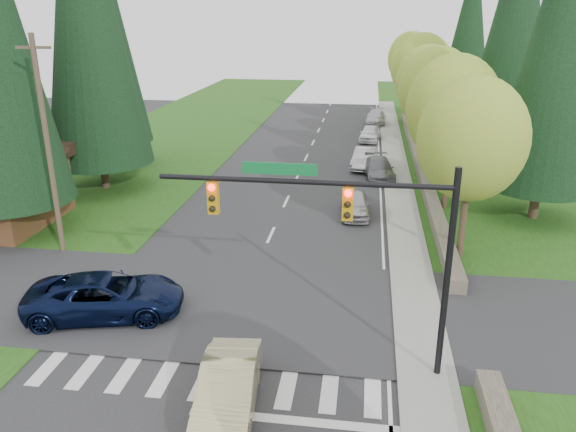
% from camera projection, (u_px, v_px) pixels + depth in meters
% --- Properties ---
extents(grass_east, '(14.00, 110.00, 0.06)m').
position_uv_depth(grass_east, '(513.00, 217.00, 31.35)').
color(grass_east, '#234612').
rests_on(grass_east, ground).
extents(grass_west, '(14.00, 110.00, 0.06)m').
position_uv_depth(grass_west, '(77.00, 197.00, 34.79)').
color(grass_west, '#234612').
rests_on(grass_west, ground).
extents(cross_street, '(120.00, 8.00, 0.10)m').
position_uv_depth(cross_street, '(238.00, 306.00, 21.92)').
color(cross_street, '#28282B').
rests_on(cross_street, ground).
extents(sidewalk_east, '(1.80, 80.00, 0.13)m').
position_uv_depth(sidewalk_east, '(401.00, 200.00, 34.01)').
color(sidewalk_east, gray).
rests_on(sidewalk_east, ground).
extents(curb_east, '(0.20, 80.00, 0.13)m').
position_uv_depth(curb_east, '(387.00, 200.00, 34.12)').
color(curb_east, gray).
rests_on(curb_east, ground).
extents(stone_wall_north, '(0.70, 40.00, 0.70)m').
position_uv_depth(stone_wall_north, '(420.00, 164.00, 41.13)').
color(stone_wall_north, '#4C4438').
rests_on(stone_wall_north, ground).
extents(traffic_signal, '(8.70, 0.37, 6.80)m').
position_uv_depth(traffic_signal, '(353.00, 224.00, 16.38)').
color(traffic_signal, black).
rests_on(traffic_signal, ground).
extents(utility_pole, '(1.60, 0.24, 10.00)m').
position_uv_depth(utility_pole, '(48.00, 146.00, 25.14)').
color(utility_pole, '#473828').
rests_on(utility_pole, ground).
extents(decid_tree_0, '(4.80, 4.80, 8.37)m').
position_uv_depth(decid_tree_0, '(472.00, 139.00, 24.37)').
color(decid_tree_0, '#38281C').
rests_on(decid_tree_0, ground).
extents(decid_tree_1, '(5.20, 5.20, 8.80)m').
position_uv_depth(decid_tree_1, '(453.00, 109.00, 30.80)').
color(decid_tree_1, '#38281C').
rests_on(decid_tree_1, ground).
extents(decid_tree_2, '(5.00, 5.00, 8.82)m').
position_uv_depth(decid_tree_2, '(436.00, 90.00, 37.29)').
color(decid_tree_2, '#38281C').
rests_on(decid_tree_2, ground).
extents(decid_tree_3, '(5.00, 5.00, 8.55)m').
position_uv_depth(decid_tree_3, '(428.00, 82.00, 43.88)').
color(decid_tree_3, '#38281C').
rests_on(decid_tree_3, ground).
extents(decid_tree_4, '(5.40, 5.40, 9.18)m').
position_uv_depth(decid_tree_4, '(422.00, 68.00, 50.25)').
color(decid_tree_4, '#38281C').
rests_on(decid_tree_4, ground).
extents(decid_tree_5, '(4.80, 4.80, 8.30)m').
position_uv_depth(decid_tree_5, '(414.00, 67.00, 56.97)').
color(decid_tree_5, '#38281C').
rests_on(decid_tree_5, ground).
extents(decid_tree_6, '(5.20, 5.20, 8.86)m').
position_uv_depth(decid_tree_6, '(411.00, 59.00, 63.35)').
color(decid_tree_6, '#38281C').
rests_on(decid_tree_6, ground).
extents(conifer_w_c, '(6.46, 6.46, 20.80)m').
position_uv_depth(conifer_w_c, '(85.00, 3.00, 32.66)').
color(conifer_w_c, '#38281C').
rests_on(conifer_w_c, ground).
extents(conifer_w_e, '(5.78, 5.78, 18.80)m').
position_uv_depth(conifer_w_e, '(101.00, 20.00, 38.85)').
color(conifer_w_e, '#38281C').
rests_on(conifer_w_e, ground).
extents(conifer_e_a, '(5.44, 5.44, 17.80)m').
position_uv_depth(conifer_e_a, '(561.00, 34.00, 27.88)').
color(conifer_e_a, '#38281C').
rests_on(conifer_e_a, ground).
extents(conifer_e_b, '(6.12, 6.12, 19.80)m').
position_uv_depth(conifer_e_b, '(517.00, 12.00, 40.43)').
color(conifer_e_b, '#38281C').
rests_on(conifer_e_b, ground).
extents(conifer_e_c, '(5.10, 5.10, 16.80)m').
position_uv_depth(conifer_e_c, '(470.00, 29.00, 54.10)').
color(conifer_e_c, '#38281C').
rests_on(conifer_e_c, ground).
extents(sedan_champagne, '(2.00, 4.60, 1.47)m').
position_uv_depth(sedan_champagne, '(228.00, 389.00, 15.90)').
color(sedan_champagne, '#C3B782').
rests_on(sedan_champagne, ground).
extents(suv_navy, '(6.22, 3.95, 1.60)m').
position_uv_depth(suv_navy, '(106.00, 296.00, 21.00)').
color(suv_navy, black).
rests_on(suv_navy, ground).
extents(parked_car_a, '(1.78, 3.94, 1.31)m').
position_uv_depth(parked_car_a, '(355.00, 204.00, 31.45)').
color(parked_car_a, '#B3B2B7').
rests_on(parked_car_a, ground).
extents(parked_car_b, '(2.38, 4.85, 1.36)m').
position_uv_depth(parked_car_b, '(379.00, 169.00, 38.53)').
color(parked_car_b, slate).
rests_on(parked_car_b, ground).
extents(parked_car_c, '(2.04, 4.46, 1.42)m').
position_uv_depth(parked_car_c, '(365.00, 158.00, 41.12)').
color(parked_car_c, '#BABABF').
rests_on(parked_car_c, ground).
extents(parked_car_d, '(2.02, 4.11, 1.35)m').
position_uv_depth(parked_car_d, '(370.00, 133.00, 49.76)').
color(parked_car_d, white).
rests_on(parked_car_d, ground).
extents(parked_car_e, '(2.11, 4.81, 1.38)m').
position_uv_depth(parked_car_e, '(376.00, 117.00, 57.21)').
color(parked_car_e, '#B8B7BD').
rests_on(parked_car_e, ground).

